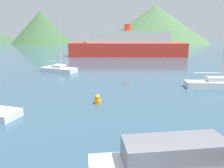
{
  "coord_description": "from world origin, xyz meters",
  "views": [
    {
      "loc": [
        -1.76,
        -4.6,
        5.76
      ],
      "look_at": [
        0.67,
        14.0,
        1.2
      ],
      "focal_mm": 35.0,
      "sensor_mm": 36.0,
      "label": 1
    }
  ],
  "objects_px": {
    "sailboat_outer": "(59,69)",
    "ferry_distant": "(127,45)",
    "sailboat_inner": "(216,83)",
    "motorboat_near": "(203,164)",
    "buoy_marker": "(98,100)"
  },
  "relations": [
    {
      "from": "sailboat_outer",
      "to": "ferry_distant",
      "type": "bearing_deg",
      "value": 85.83
    },
    {
      "from": "sailboat_inner",
      "to": "ferry_distant",
      "type": "height_order",
      "value": "sailboat_inner"
    },
    {
      "from": "ferry_distant",
      "to": "buoy_marker",
      "type": "distance_m",
      "value": 35.58
    },
    {
      "from": "sailboat_inner",
      "to": "ferry_distant",
      "type": "bearing_deg",
      "value": 106.14
    },
    {
      "from": "sailboat_inner",
      "to": "motorboat_near",
      "type": "bearing_deg",
      "value": -113.7
    },
    {
      "from": "motorboat_near",
      "to": "sailboat_inner",
      "type": "distance_m",
      "value": 15.91
    },
    {
      "from": "motorboat_near",
      "to": "ferry_distant",
      "type": "distance_m",
      "value": 44.47
    },
    {
      "from": "sailboat_outer",
      "to": "buoy_marker",
      "type": "distance_m",
      "value": 15.58
    },
    {
      "from": "motorboat_near",
      "to": "sailboat_inner",
      "type": "bearing_deg",
      "value": 55.95
    },
    {
      "from": "ferry_distant",
      "to": "sailboat_inner",
      "type": "bearing_deg",
      "value": -75.81
    },
    {
      "from": "ferry_distant",
      "to": "sailboat_outer",
      "type": "bearing_deg",
      "value": -117.48
    },
    {
      "from": "motorboat_near",
      "to": "buoy_marker",
      "type": "height_order",
      "value": "motorboat_near"
    },
    {
      "from": "sailboat_inner",
      "to": "sailboat_outer",
      "type": "distance_m",
      "value": 20.64
    },
    {
      "from": "motorboat_near",
      "to": "sailboat_inner",
      "type": "relative_size",
      "value": 1.21
    },
    {
      "from": "sailboat_outer",
      "to": "motorboat_near",
      "type": "bearing_deg",
      "value": -39.84
    }
  ]
}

